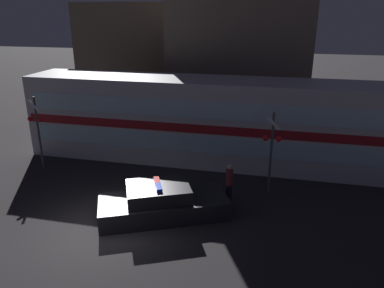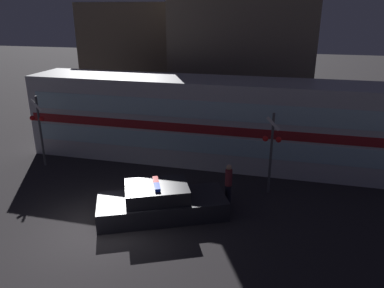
# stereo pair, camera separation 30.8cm
# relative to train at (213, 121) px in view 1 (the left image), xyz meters

# --- Properties ---
(ground_plane) EXTENTS (120.00, 120.00, 0.00)m
(ground_plane) POSITION_rel_train_xyz_m (-2.70, -7.53, -2.09)
(ground_plane) COLOR #262326
(train) EXTENTS (18.93, 2.87, 4.17)m
(train) POSITION_rel_train_xyz_m (0.00, 0.00, 0.00)
(train) COLOR silver
(train) RESTS_ON ground_plane
(police_car) EXTENTS (5.09, 3.69, 1.38)m
(police_car) POSITION_rel_train_xyz_m (-0.85, -5.86, -1.57)
(police_car) COLOR black
(police_car) RESTS_ON ground_plane
(pedestrian) EXTENTS (0.28, 0.28, 1.67)m
(pedestrian) POSITION_rel_train_xyz_m (1.43, -4.30, -1.23)
(pedestrian) COLOR black
(pedestrian) RESTS_ON ground_plane
(crossing_signal_near) EXTENTS (0.76, 0.29, 3.48)m
(crossing_signal_near) POSITION_rel_train_xyz_m (2.94, -2.99, -0.02)
(crossing_signal_near) COLOR #4C4C51
(crossing_signal_near) RESTS_ON ground_plane
(crossing_signal_far) EXTENTS (0.76, 0.29, 3.52)m
(crossing_signal_far) POSITION_rel_train_xyz_m (-8.01, -2.77, -0.00)
(crossing_signal_far) COLOR #4C4C51
(crossing_signal_far) RESTS_ON ground_plane
(building_left) EXTENTS (6.61, 6.15, 7.77)m
(building_left) POSITION_rel_train_xyz_m (-7.45, 8.93, 1.80)
(building_left) COLOR brown
(building_left) RESTS_ON ground_plane
(building_center) EXTENTS (8.32, 6.98, 10.94)m
(building_center) POSITION_rel_train_xyz_m (0.58, 7.07, 3.38)
(building_center) COLOR #726656
(building_center) RESTS_ON ground_plane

